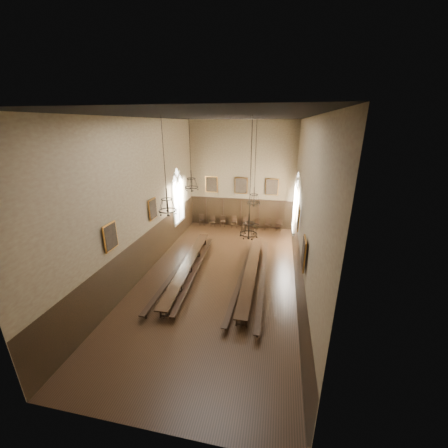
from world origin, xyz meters
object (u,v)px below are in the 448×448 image
(bench_left_outer, at_px, (181,267))
(chair_7, at_px, (279,227))
(chandelier_back_left, at_px, (191,183))
(bench_left_inner, at_px, (196,270))
(chair_6, at_px, (268,227))
(chandelier_front_left, at_px, (167,205))
(chair_3, at_px, (234,224))
(bench_right_inner, at_px, (242,277))
(chandelier_front_right, at_px, (249,226))
(table_right, at_px, (251,273))
(bench_right_outer, at_px, (263,278))
(chair_1, at_px, (213,223))
(chair_0, at_px, (202,222))
(chair_4, at_px, (245,225))
(chair_5, at_px, (257,226))
(table_left, at_px, (188,268))
(chandelier_back_right, at_px, (254,197))
(chair_2, at_px, (223,223))

(bench_left_outer, bearing_deg, chair_7, 54.50)
(chandelier_back_left, bearing_deg, bench_left_inner, -69.68)
(chair_6, distance_m, chandelier_front_left, 12.62)
(bench_left_inner, distance_m, chair_3, 8.48)
(bench_right_inner, relative_size, chandelier_front_right, 1.78)
(bench_left_inner, relative_size, chair_3, 9.05)
(table_right, relative_size, chair_7, 9.53)
(bench_left_inner, xyz_separation_m, chandelier_front_left, (-0.50, -2.42, 4.81))
(bench_left_inner, xyz_separation_m, bench_right_outer, (4.04, -0.10, 0.02))
(chair_1, bearing_deg, table_right, -73.98)
(bench_right_inner, height_order, chair_7, chair_7)
(bench_left_inner, xyz_separation_m, chair_0, (-2.05, 8.44, 0.03))
(chair_4, bearing_deg, chair_0, 169.44)
(chair_3, xyz_separation_m, chair_5, (1.99, 0.10, -0.05))
(chandelier_front_left, bearing_deg, chair_7, 63.86)
(bench_left_outer, bearing_deg, chair_4, 70.01)
(table_left, height_order, chandelier_front_left, chandelier_front_left)
(bench_right_outer, bearing_deg, chandelier_back_right, 111.11)
(chair_7, bearing_deg, chair_4, -168.98)
(chair_5, relative_size, chandelier_front_left, 0.20)
(table_left, relative_size, chair_2, 9.62)
(bench_left_outer, xyz_separation_m, chair_7, (5.91, 8.28, 0.01))
(chair_4, distance_m, chair_5, 0.99)
(table_right, distance_m, bench_left_inner, 3.35)
(chair_1, xyz_separation_m, chandelier_back_left, (0.26, -6.39, 4.94))
(bench_left_outer, bearing_deg, chandelier_back_left, 80.15)
(bench_left_outer, bearing_deg, chandelier_front_right, -32.31)
(table_left, xyz_separation_m, bench_left_inner, (0.50, 0.02, -0.10))
(table_left, xyz_separation_m, chandelier_front_right, (3.91, -2.63, 4.01))
(bench_left_outer, xyz_separation_m, bench_left_inner, (1.07, -0.19, -0.02))
(chair_0, bearing_deg, table_left, -99.62)
(bench_right_outer, bearing_deg, chandelier_front_left, -152.99)
(bench_left_inner, relative_size, chair_5, 10.67)
(chair_7, xyz_separation_m, chandelier_back_left, (-5.59, -6.45, 4.92))
(table_left, relative_size, chair_6, 9.38)
(chair_0, xyz_separation_m, chair_2, (1.93, 0.10, -0.00))
(bench_left_outer, relative_size, chandelier_back_right, 1.99)
(table_right, bearing_deg, chandelier_back_left, 155.31)
(bench_right_inner, bearing_deg, bench_right_outer, 5.63)
(chair_4, distance_m, chair_7, 2.91)
(bench_left_outer, distance_m, chair_5, 9.24)
(bench_right_inner, xyz_separation_m, chair_7, (1.98, 8.69, 0.03))
(bench_left_outer, relative_size, chair_7, 10.28)
(table_left, relative_size, chandelier_back_right, 1.85)
(chair_4, bearing_deg, bench_left_inner, -113.48)
(bench_left_outer, distance_m, bench_left_inner, 1.08)
(bench_right_outer, distance_m, chair_6, 8.52)
(chair_6, xyz_separation_m, chair_7, (0.98, 0.06, -0.01))
(bench_right_inner, xyz_separation_m, chandelier_back_right, (0.30, 2.39, 4.22))
(chandelier_front_right, bearing_deg, chandelier_back_left, 131.75)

